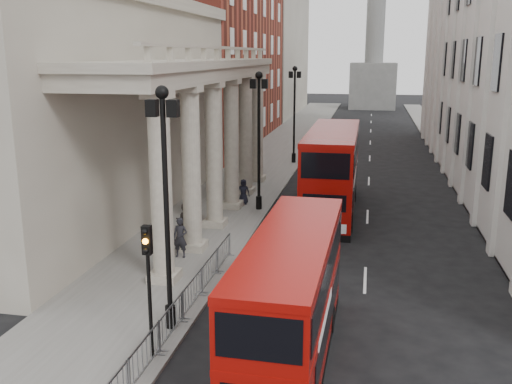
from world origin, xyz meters
TOP-DOWN VIEW (x-y plane):
  - sidewalk_west at (-3.00, 30.00)m, footprint 6.00×140.00m
  - sidewalk_east at (13.50, 30.00)m, footprint 3.00×140.00m
  - kerb at (-0.05, 30.00)m, footprint 0.20×140.00m
  - portico_building at (-10.50, 18.00)m, footprint 9.00×28.00m
  - brick_building at (-10.50, 48.00)m, footprint 9.00×32.00m
  - west_building_far at (-10.50, 80.00)m, footprint 9.00×30.00m
  - monument_column at (6.00, 92.00)m, footprint 8.00×8.00m
  - lamp_post_south at (-0.60, 4.00)m, footprint 1.05×0.44m
  - lamp_post_mid at (-0.60, 20.00)m, footprint 1.05×0.44m
  - lamp_post_north at (-0.60, 36.00)m, footprint 1.05×0.44m
  - traffic_light at (-0.50, 1.98)m, footprint 0.28×0.33m
  - crowd_barriers at (-0.35, 2.23)m, footprint 0.50×18.75m
  - bus_near at (3.78, 2.78)m, footprint 2.48×9.62m
  - bus_far at (3.78, 20.63)m, footprint 2.89×11.70m
  - pedestrian_a at (-2.55, 10.84)m, footprint 0.70×0.46m
  - pedestrian_b at (-3.34, 13.81)m, footprint 1.03×0.90m
  - pedestrian_c at (-1.80, 21.00)m, footprint 0.87×0.66m

SIDE VIEW (x-z plane):
  - sidewalk_west at x=-3.00m, z-range 0.00..0.12m
  - sidewalk_east at x=13.50m, z-range 0.00..0.12m
  - kerb at x=-0.05m, z-range 0.00..0.14m
  - crowd_barriers at x=-0.35m, z-range 0.12..1.22m
  - pedestrian_c at x=-1.80m, z-range 0.12..1.72m
  - pedestrian_b at x=-3.34m, z-range 0.12..1.91m
  - pedestrian_a at x=-2.55m, z-range 0.12..2.02m
  - bus_near at x=3.78m, z-range 0.09..4.23m
  - bus_far at x=3.78m, z-range 0.11..5.16m
  - traffic_light at x=-0.50m, z-range 0.96..5.26m
  - lamp_post_south at x=-0.60m, z-range 0.75..9.07m
  - lamp_post_mid at x=-0.60m, z-range 0.75..9.07m
  - lamp_post_north at x=-0.60m, z-range 0.75..9.07m
  - portico_building at x=-10.50m, z-range 0.00..12.00m
  - west_building_far at x=-10.50m, z-range 0.00..20.00m
  - brick_building at x=-10.50m, z-range 0.00..22.00m
  - monument_column at x=6.00m, z-range -11.12..43.08m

